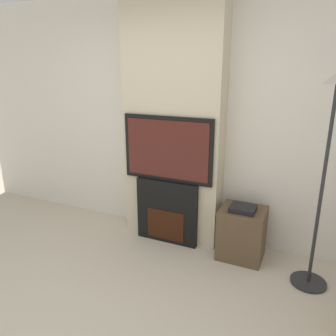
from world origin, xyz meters
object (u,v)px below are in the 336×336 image
object	(u,v)px
television	(168,149)
floor_lamp	(326,164)
media_stand	(242,232)
fireplace	(168,211)

from	to	relation	value
television	floor_lamp	size ratio (longest dim) A/B	0.53
floor_lamp	media_stand	xyz separation A→B (m)	(-0.67, 0.20, -0.88)
fireplace	television	xyz separation A→B (m)	(0.00, -0.00, 0.72)
fireplace	media_stand	distance (m)	0.84
fireplace	television	world-z (taller)	television
media_stand	fireplace	bearing A→B (deg)	-179.61
media_stand	floor_lamp	bearing A→B (deg)	-16.46
television	floor_lamp	xyz separation A→B (m)	(1.51, -0.19, 0.07)
television	floor_lamp	distance (m)	1.53
fireplace	floor_lamp	distance (m)	1.72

